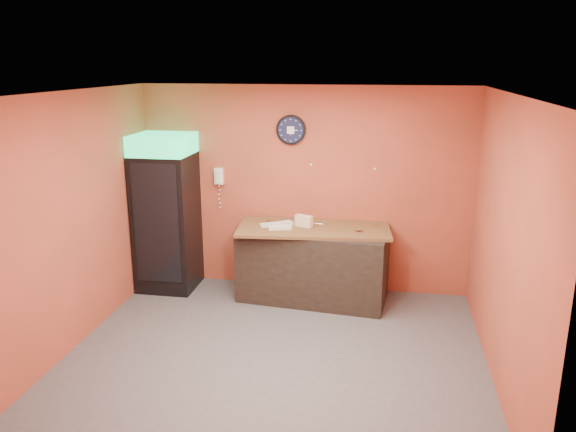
# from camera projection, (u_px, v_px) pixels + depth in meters

# --- Properties ---
(floor) EXTENTS (4.50, 4.50, 0.00)m
(floor) POSITION_uv_depth(u_px,v_px,m) (276.00, 354.00, 6.14)
(floor) COLOR #47474C
(floor) RESTS_ON ground
(back_wall) EXTENTS (4.50, 0.02, 2.80)m
(back_wall) POSITION_uv_depth(u_px,v_px,m) (304.00, 189.00, 7.66)
(back_wall) COLOR #BE4935
(back_wall) RESTS_ON floor
(left_wall) EXTENTS (0.02, 4.00, 2.80)m
(left_wall) POSITION_uv_depth(u_px,v_px,m) (74.00, 221.00, 6.14)
(left_wall) COLOR #BE4935
(left_wall) RESTS_ON floor
(right_wall) EXTENTS (0.02, 4.00, 2.80)m
(right_wall) POSITION_uv_depth(u_px,v_px,m) (504.00, 244.00, 5.38)
(right_wall) COLOR #BE4935
(right_wall) RESTS_ON floor
(ceiling) EXTENTS (4.50, 4.00, 0.02)m
(ceiling) POSITION_uv_depth(u_px,v_px,m) (274.00, 93.00, 5.39)
(ceiling) COLOR white
(ceiling) RESTS_ON back_wall
(beverage_cooler) EXTENTS (0.76, 0.77, 2.16)m
(beverage_cooler) POSITION_uv_depth(u_px,v_px,m) (166.00, 215.00, 7.68)
(beverage_cooler) COLOR black
(beverage_cooler) RESTS_ON floor
(prep_counter) EXTENTS (1.99, 1.03, 0.96)m
(prep_counter) POSITION_uv_depth(u_px,v_px,m) (313.00, 264.00, 7.47)
(prep_counter) COLOR black
(prep_counter) RESTS_ON floor
(wall_clock) EXTENTS (0.40, 0.06, 0.40)m
(wall_clock) POSITION_uv_depth(u_px,v_px,m) (291.00, 130.00, 7.44)
(wall_clock) COLOR black
(wall_clock) RESTS_ON back_wall
(wall_phone) EXTENTS (0.12, 0.11, 0.23)m
(wall_phone) POSITION_uv_depth(u_px,v_px,m) (219.00, 176.00, 7.77)
(wall_phone) COLOR white
(wall_phone) RESTS_ON back_wall
(butcher_paper) EXTENTS (2.05, 1.05, 0.04)m
(butcher_paper) POSITION_uv_depth(u_px,v_px,m) (314.00, 229.00, 7.33)
(butcher_paper) COLOR brown
(butcher_paper) RESTS_ON prep_counter
(sub_roll_stack) EXTENTS (0.25, 0.16, 0.15)m
(sub_roll_stack) POSITION_uv_depth(u_px,v_px,m) (304.00, 221.00, 7.33)
(sub_roll_stack) COLOR beige
(sub_roll_stack) RESTS_ON butcher_paper
(wrapped_sandwich_left) EXTENTS (0.28, 0.22, 0.04)m
(wrapped_sandwich_left) POSITION_uv_depth(u_px,v_px,m) (270.00, 225.00, 7.37)
(wrapped_sandwich_left) COLOR silver
(wrapped_sandwich_left) RESTS_ON butcher_paper
(wrapped_sandwich_mid) EXTENTS (0.32, 0.20, 0.04)m
(wrapped_sandwich_mid) POSITION_uv_depth(u_px,v_px,m) (280.00, 227.00, 7.24)
(wrapped_sandwich_mid) COLOR silver
(wrapped_sandwich_mid) RESTS_ON butcher_paper
(wrapped_sandwich_right) EXTENTS (0.32, 0.29, 0.04)m
(wrapped_sandwich_right) POSITION_uv_depth(u_px,v_px,m) (281.00, 224.00, 7.39)
(wrapped_sandwich_right) COLOR silver
(wrapped_sandwich_right) RESTS_ON butcher_paper
(kitchen_tool) EXTENTS (0.05, 0.05, 0.05)m
(kitchen_tool) POSITION_uv_depth(u_px,v_px,m) (324.00, 223.00, 7.42)
(kitchen_tool) COLOR silver
(kitchen_tool) RESTS_ON butcher_paper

